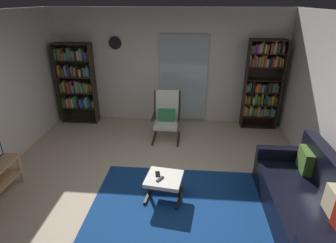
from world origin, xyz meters
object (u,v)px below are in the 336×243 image
bookshelf_near_sofa (262,83)px  cell_phone (158,174)px  bookshelf_near_tv (76,81)px  ottoman (164,181)px  lounge_armchair (167,115)px  wall_clock (115,43)px  leather_sofa (309,201)px  tv_remote (160,179)px

bookshelf_near_sofa → cell_phone: (-2.02, -2.64, -0.68)m
bookshelf_near_tv → ottoman: size_ratio=3.22×
lounge_armchair → bookshelf_near_sofa: bearing=20.0°
bookshelf_near_tv → wall_clock: 1.28m
ottoman → leather_sofa: bearing=-9.0°
cell_phone → wall_clock: bearing=103.9°
wall_clock → bookshelf_near_tv: bearing=-166.7°
bookshelf_near_tv → tv_remote: size_ratio=12.99×
bookshelf_near_tv → bookshelf_near_sofa: (4.23, 0.05, 0.04)m
bookshelf_near_sofa → lounge_armchair: size_ratio=1.95×
tv_remote → ottoman: bearing=83.0°
bookshelf_near_tv → bookshelf_near_sofa: bookshelf_near_sofa is taller
lounge_armchair → wall_clock: bearing=143.5°
tv_remote → bookshelf_near_tv: bearing=162.4°
lounge_armchair → ottoman: (0.13, -1.95, -0.24)m
bookshelf_near_tv → bookshelf_near_sofa: size_ratio=0.94×
leather_sofa → tv_remote: 2.02m
leather_sofa → ottoman: bearing=171.0°
leather_sofa → wall_clock: bearing=136.3°
bookshelf_near_sofa → ottoman: bookshelf_near_sofa is taller
bookshelf_near_tv → tv_remote: 3.59m
wall_clock → bookshelf_near_sofa: bearing=-2.9°
ottoman → wall_clock: (-1.38, 2.87, 1.55)m
lounge_armchair → tv_remote: 2.02m
leather_sofa → wall_clock: wall_clock is taller
bookshelf_near_sofa → lounge_armchair: 2.25m
ottoman → cell_phone: 0.14m
bookshelf_near_tv → lounge_armchair: 2.33m
ottoman → tv_remote: tv_remote is taller
bookshelf_near_tv → lounge_armchair: bearing=-17.8°
bookshelf_near_sofa → leather_sofa: 3.10m
bookshelf_near_tv → tv_remote: bookshelf_near_tv is taller
lounge_armchair → leather_sofa: bearing=-47.3°
bookshelf_near_tv → ottoman: bearing=-49.0°
ottoman → wall_clock: size_ratio=2.00×
leather_sofa → wall_clock: (-3.33, 3.18, 1.53)m
bookshelf_near_tv → wall_clock: size_ratio=6.45×
tv_remote → cell_phone: tv_remote is taller
ottoman → bookshelf_near_sofa: bearing=54.6°
ottoman → cell_phone: cell_phone is taller
lounge_armchair → ottoman: lounge_armchair is taller
leather_sofa → cell_phone: leather_sofa is taller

